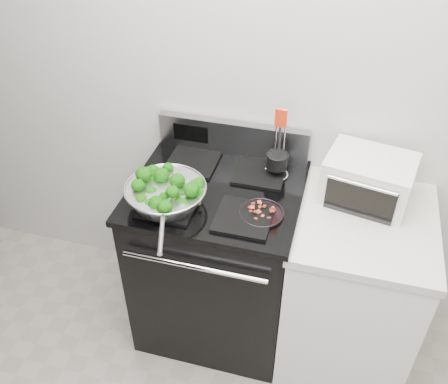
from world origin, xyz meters
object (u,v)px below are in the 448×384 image
(gas_range, at_px, (217,258))
(skillet, at_px, (166,194))
(bacon_plate, at_px, (261,211))
(utensil_holder, at_px, (277,164))
(toaster_oven, at_px, (368,179))

(gas_range, distance_m, skillet, 0.57)
(skillet, bearing_deg, bacon_plate, -12.50)
(gas_range, xyz_separation_m, utensil_holder, (0.25, 0.17, 0.53))
(bacon_plate, height_order, toaster_oven, toaster_oven)
(bacon_plate, xyz_separation_m, toaster_oven, (0.43, 0.27, 0.06))
(toaster_oven, bearing_deg, utensil_holder, -172.47)
(utensil_holder, bearing_deg, gas_range, -141.01)
(gas_range, relative_size, toaster_oven, 2.67)
(gas_range, bearing_deg, toaster_oven, 12.49)
(utensil_holder, bearing_deg, bacon_plate, -87.66)
(skillet, relative_size, bacon_plate, 2.87)
(gas_range, distance_m, toaster_oven, 0.87)
(toaster_oven, bearing_deg, bacon_plate, -136.53)
(utensil_holder, relative_size, toaster_oven, 0.86)
(skillet, relative_size, utensil_holder, 1.55)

